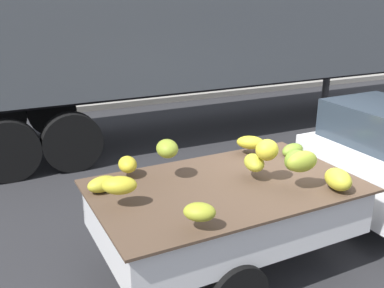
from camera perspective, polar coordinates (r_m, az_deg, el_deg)
The scene contains 4 objects.
ground at distance 6.32m, azimuth 14.23°, elevation -11.18°, with size 220.00×220.00×0.00m, color #28282B.
curb_strip at distance 13.04m, azimuth -8.08°, elevation 5.52°, with size 80.00×0.80×0.16m, color gray.
pickup_truck at distance 6.29m, azimuth 20.69°, elevation -3.02°, with size 5.29×1.97×1.70m.
semi_trailer at distance 10.17m, azimuth 3.02°, elevation 15.89°, with size 12.03×2.73×3.95m.
Camera 1 is at (-3.58, -4.15, 3.14)m, focal length 41.40 mm.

